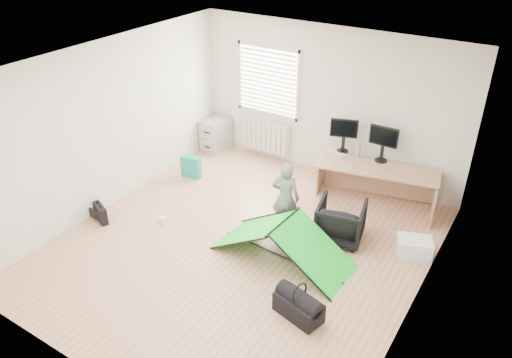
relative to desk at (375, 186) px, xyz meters
The scene contains 18 objects.
ground 2.51m from the desk, 118.96° to the right, with size 5.50×5.50×0.00m, color tan.
back_wall 1.68m from the desk, 154.60° to the left, with size 5.00×0.02×2.70m, color silver.
window 2.75m from the desk, 167.52° to the left, with size 1.20×0.06×1.20m, color silver.
radiator 2.46m from the desk, 168.44° to the left, with size 1.00×0.12×0.60m, color silver.
desk is the anchor object (origin of this frame).
filing_cabinet 3.45m from the desk, behind, with size 0.42×0.56×0.65m, color #A4A6AA.
monitor_left 0.94m from the desk, 161.27° to the left, with size 0.47×0.10×0.44m, color black.
monitor_right 0.63m from the desk, 97.50° to the left, with size 0.48×0.10×0.46m, color black.
keyboard 0.87m from the desk, behind, with size 0.40×0.14×0.02m, color beige.
thermos 0.66m from the desk, 157.25° to the left, with size 0.08×0.08×0.28m, color #D1757B.
office_chair 1.23m from the desk, 93.10° to the right, with size 0.67×0.69×0.62m, color black.
person 1.74m from the desk, 120.50° to the right, with size 0.43×0.28×1.17m, color slate.
kite 2.16m from the desk, 105.23° to the right, with size 1.99×0.87×0.62m, color #14D52C, non-canonical shape.
storage_crate 1.45m from the desk, 45.53° to the right, with size 0.48×0.34×0.27m, color white.
tote_bag 3.29m from the desk, 163.58° to the right, with size 0.35×0.15×0.42m, color #1C886B.
laptop_bag 4.48m from the desk, 140.88° to the right, with size 0.37×0.11×0.28m, color black.
white_box 3.50m from the desk, 137.89° to the right, with size 0.10×0.10×0.10m, color silver.
duffel_bag 2.98m from the desk, 86.72° to the right, with size 0.61×0.31×0.27m, color black.
Camera 1 is at (3.36, -4.89, 4.52)m, focal length 35.00 mm.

